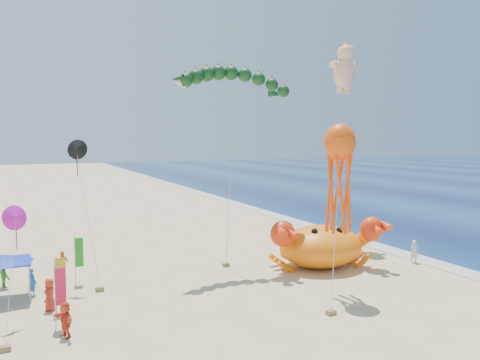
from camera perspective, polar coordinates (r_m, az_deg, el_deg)
name	(u,v)px	position (r m, az deg, el deg)	size (l,w,h in m)	color
ground	(278,272)	(33.85, 4.60, -11.17)	(320.00, 320.00, 0.00)	#D1B784
foam_strip	(405,254)	(40.98, 19.48, -8.56)	(320.00, 320.00, 0.00)	silver
crab_inflatable	(322,245)	(35.24, 9.93, -7.76)	(8.68, 6.41, 3.81)	orange
dragon_kite	(233,84)	(34.81, -0.92, 11.64)	(9.45, 2.34, 14.49)	#0E3515
cherub_kite	(345,67)	(44.02, 12.66, 13.24)	(5.20, 4.60, 17.94)	#FAC199
octopus_kite	(339,170)	(28.90, 12.02, 1.23)	(3.86, 4.01, 10.37)	#FF4F0D
canopy_blue	(3,259)	(30.98, -26.89, -8.58)	(3.22, 3.22, 2.71)	gray
feather_flags	(35,273)	(28.86, -23.74, -10.32)	(8.24, 7.07, 3.20)	gray
beachgoers	(84,283)	(30.01, -18.53, -11.81)	(29.02, 11.79, 1.81)	blue
small_kites	(23,187)	(29.70, -24.97, -0.81)	(7.62, 8.74, 9.45)	#E44C76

